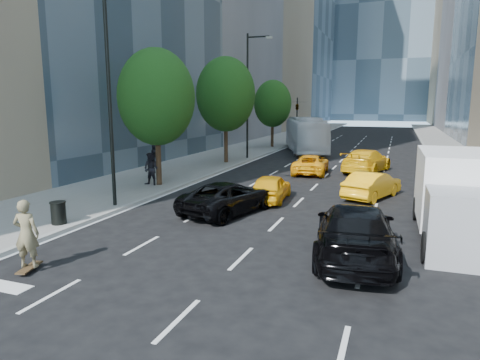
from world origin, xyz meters
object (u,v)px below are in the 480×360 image
at_px(city_bus, 305,135).
at_px(box_truck, 455,197).
at_px(black_sedan_lincoln, 228,197).
at_px(trash_can, 58,213).
at_px(skateboarder, 27,238).
at_px(black_sedan_mercedes, 355,231).

relative_size(city_bus, box_truck, 1.91).
bearing_deg(city_bus, black_sedan_lincoln, -104.54).
xyz_separation_m(black_sedan_lincoln, trash_can, (-5.18, -4.30, -0.12)).
height_order(black_sedan_lincoln, trash_can, black_sedan_lincoln).
distance_m(skateboarder, black_sedan_mercedes, 9.45).
height_order(skateboarder, city_bus, city_bus).
relative_size(black_sedan_lincoln, trash_can, 5.96).
height_order(black_sedan_mercedes, city_bus, city_bus).
distance_m(box_truck, trash_can, 14.28).
xyz_separation_m(black_sedan_mercedes, trash_can, (-10.80, -0.58, -0.27)).
relative_size(skateboarder, trash_can, 2.36).
height_order(city_bus, trash_can, city_bus).
distance_m(black_sedan_mercedes, box_truck, 4.29).
relative_size(black_sedan_lincoln, black_sedan_mercedes, 0.86).
height_order(black_sedan_mercedes, trash_can, black_sedan_mercedes).
relative_size(black_sedan_lincoln, city_bus, 0.41).
height_order(skateboarder, trash_can, skateboarder).
bearing_deg(trash_can, skateboarder, -57.26).
distance_m(skateboarder, black_sedan_lincoln, 8.48).
height_order(black_sedan_lincoln, box_truck, box_truck).
height_order(black_sedan_lincoln, black_sedan_mercedes, black_sedan_mercedes).
relative_size(skateboarder, black_sedan_lincoln, 0.40).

